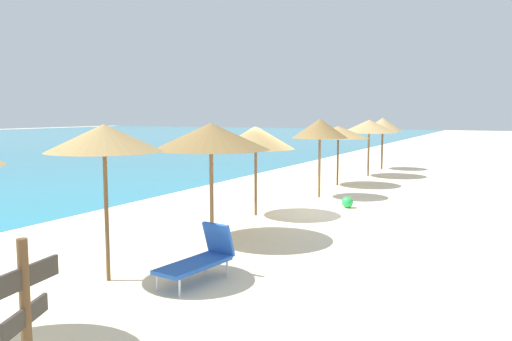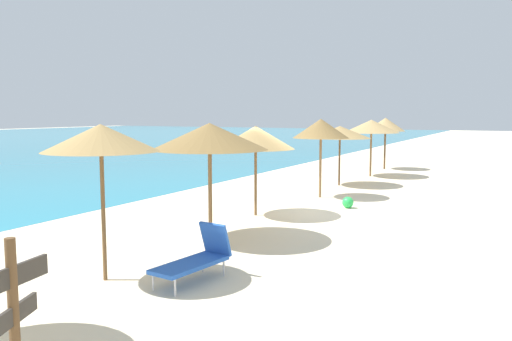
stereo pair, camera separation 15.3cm
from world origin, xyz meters
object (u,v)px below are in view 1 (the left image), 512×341
at_px(beach_umbrella_1, 104,138).
at_px(beach_umbrella_3, 256,138).
at_px(beach_umbrella_4, 320,129).
at_px(beach_umbrella_6, 369,126).
at_px(wooden_signpost, 26,326).
at_px(beach_umbrella_2, 211,137).
at_px(beach_ball, 347,202).
at_px(beach_umbrella_5, 338,132).
at_px(lounge_chair_1, 200,258).
at_px(beach_umbrella_7, 383,125).

xyz_separation_m(beach_umbrella_1, beach_umbrella_3, (6.32, 0.33, -0.26)).
relative_size(beach_umbrella_4, beach_umbrella_6, 1.04).
relative_size(beach_umbrella_4, wooden_signpost, 1.46).
relative_size(beach_umbrella_2, wooden_signpost, 1.44).
bearing_deg(beach_umbrella_4, beach_umbrella_1, 178.97).
relative_size(beach_umbrella_2, beach_umbrella_3, 1.05).
bearing_deg(beach_umbrella_6, beach_ball, -169.57).
height_order(beach_umbrella_5, lounge_chair_1, beach_umbrella_5).
relative_size(lounge_chair_1, beach_ball, 4.57).
height_order(beach_umbrella_3, beach_ball, beach_umbrella_3).
xyz_separation_m(beach_umbrella_7, beach_ball, (-11.70, -1.70, -2.13)).
bearing_deg(beach_umbrella_5, lounge_chair_1, -172.71).
bearing_deg(beach_umbrella_6, beach_umbrella_1, 179.55).
height_order(beach_umbrella_7, lounge_chair_1, beach_umbrella_7).
distance_m(beach_umbrella_3, wooden_signpost, 10.57).
xyz_separation_m(beach_umbrella_1, beach_umbrella_6, (16.89, -0.13, -0.17)).
distance_m(beach_umbrella_2, beach_umbrella_7, 17.02).
distance_m(beach_umbrella_1, beach_umbrella_4, 10.16).
height_order(beach_umbrella_2, beach_umbrella_6, beach_umbrella_2).
bearing_deg(beach_umbrella_2, beach_umbrella_7, 0.39).
height_order(lounge_chair_1, wooden_signpost, wooden_signpost).
height_order(beach_umbrella_2, beach_umbrella_5, beach_umbrella_2).
relative_size(beach_umbrella_6, lounge_chair_1, 1.62).
bearing_deg(beach_umbrella_2, beach_umbrella_1, 178.74).
relative_size(beach_umbrella_1, beach_ball, 7.74).
bearing_deg(beach_umbrella_1, beach_umbrella_6, -0.45).
bearing_deg(beach_umbrella_6, wooden_signpost, -173.19).
height_order(beach_umbrella_5, beach_umbrella_7, beach_umbrella_7).
relative_size(beach_umbrella_6, wooden_signpost, 1.40).
height_order(beach_umbrella_4, beach_ball, beach_umbrella_4).
height_order(beach_umbrella_6, beach_umbrella_7, beach_umbrella_7).
bearing_deg(lounge_chair_1, beach_umbrella_1, 34.10).
relative_size(beach_umbrella_5, wooden_signpost, 1.33).
bearing_deg(beach_umbrella_3, beach_ball, -41.04).
xyz_separation_m(beach_umbrella_3, wooden_signpost, (-10.10, -2.94, -1.10)).
bearing_deg(beach_umbrella_7, beach_ball, -171.73).
height_order(beach_umbrella_2, lounge_chair_1, beach_umbrella_2).
bearing_deg(beach_umbrella_3, beach_umbrella_6, -2.53).
relative_size(beach_umbrella_2, beach_umbrella_7, 1.01).
xyz_separation_m(beach_umbrella_5, beach_umbrella_6, (3.55, -0.32, 0.16)).
bearing_deg(beach_umbrella_7, beach_umbrella_5, 178.80).
bearing_deg(beach_umbrella_2, wooden_signpost, -160.31).
height_order(beach_umbrella_4, wooden_signpost, beach_umbrella_4).
xyz_separation_m(beach_umbrella_1, beach_umbrella_7, (20.31, 0.04, -0.16)).
relative_size(beach_umbrella_1, wooden_signpost, 1.46).
xyz_separation_m(lounge_chair_1, wooden_signpost, (-4.49, -1.18, 0.70)).
height_order(beach_umbrella_2, beach_umbrella_4, beach_umbrella_4).
bearing_deg(beach_umbrella_3, beach_umbrella_2, -172.36).
xyz_separation_m(beach_umbrella_3, beach_umbrella_7, (13.99, -0.29, 0.10)).
height_order(wooden_signpost, beach_ball, wooden_signpost).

